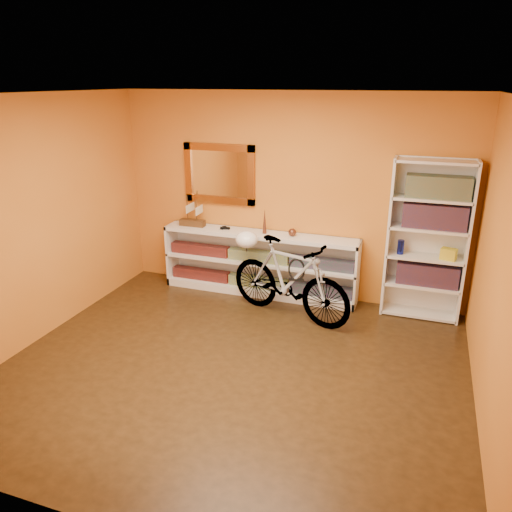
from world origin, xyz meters
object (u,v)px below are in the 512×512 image
(bicycle, at_px, (289,279))
(helmet, at_px, (247,240))
(bookcase, at_px, (427,241))
(console_unit, at_px, (259,263))

(bicycle, height_order, helmet, bicycle)
(bookcase, distance_m, bicycle, 1.66)
(console_unit, relative_size, bicycle, 1.56)
(bookcase, xyz_separation_m, helmet, (-2.09, -0.38, -0.09))
(bookcase, height_order, helmet, bookcase)
(console_unit, height_order, bicycle, bicycle)
(bicycle, bearing_deg, bookcase, -51.49)
(console_unit, relative_size, helmet, 9.36)
(bookcase, relative_size, bicycle, 1.14)
(console_unit, bearing_deg, bicycle, -44.17)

